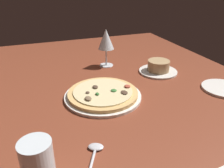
% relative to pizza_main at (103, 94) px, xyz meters
% --- Properties ---
extents(dining_table, '(1.50, 1.10, 0.04)m').
position_rel_pizza_main_xyz_m(dining_table, '(-0.06, 0.09, -0.03)').
color(dining_table, brown).
rests_on(dining_table, ground).
extents(pizza_main, '(0.27, 0.27, 0.03)m').
position_rel_pizza_main_xyz_m(pizza_main, '(0.00, 0.00, 0.00)').
color(pizza_main, silver).
rests_on(pizza_main, dining_table).
extents(ramekin_on_saucer, '(0.17, 0.17, 0.06)m').
position_rel_pizza_main_xyz_m(ramekin_on_saucer, '(-0.13, 0.30, 0.01)').
color(ramekin_on_saucer, silver).
rests_on(ramekin_on_saucer, dining_table).
extents(wine_glass_far, '(0.07, 0.07, 0.18)m').
position_rel_pizza_main_xyz_m(wine_glass_far, '(-0.29, 0.11, 0.11)').
color(wine_glass_far, silver).
rests_on(wine_glass_far, dining_table).
extents(water_glass, '(0.07, 0.07, 0.11)m').
position_rel_pizza_main_xyz_m(water_glass, '(0.32, -0.24, 0.04)').
color(water_glass, silver).
rests_on(water_glass, dining_table).
extents(side_plate, '(0.16, 0.16, 0.01)m').
position_rel_pizza_main_xyz_m(side_plate, '(0.10, 0.45, -0.01)').
color(side_plate, silver).
rests_on(side_plate, dining_table).
extents(spoon, '(0.11, 0.07, 0.01)m').
position_rel_pizza_main_xyz_m(spoon, '(0.26, -0.11, -0.01)').
color(spoon, silver).
rests_on(spoon, dining_table).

